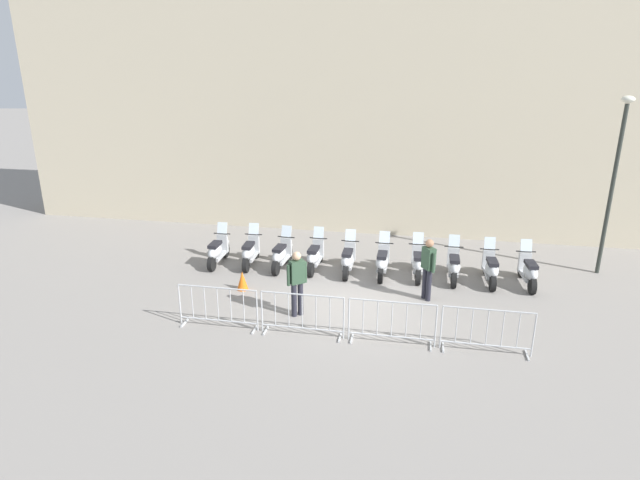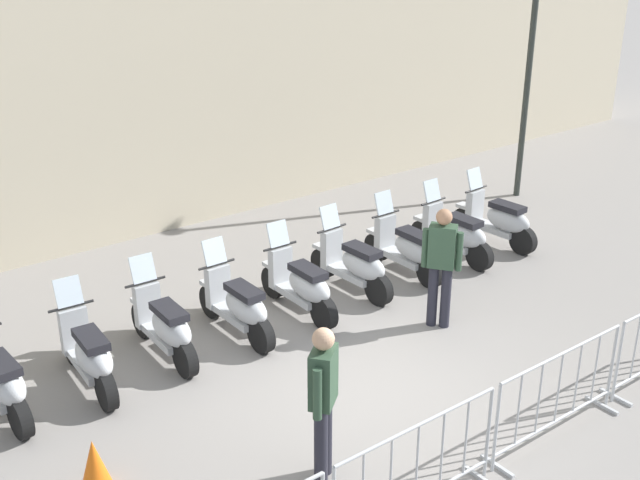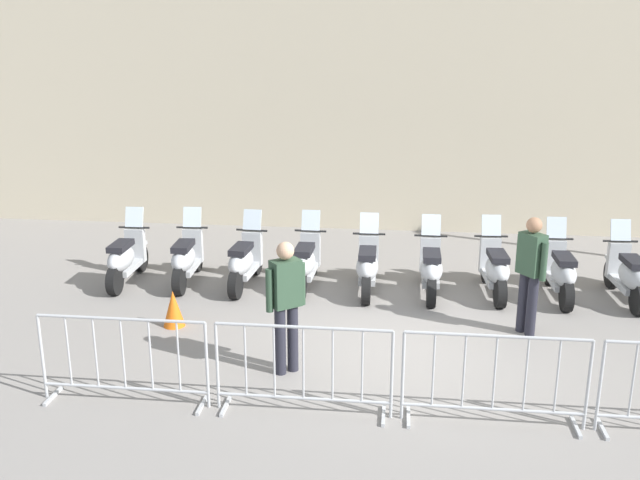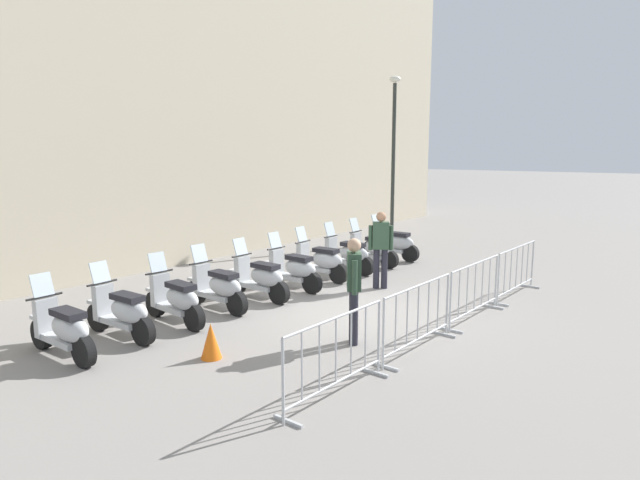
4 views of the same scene
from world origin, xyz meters
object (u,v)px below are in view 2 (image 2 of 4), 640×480
motorcycle_6 (354,265)px  traffic_cone (94,464)px  motorcycle_7 (407,249)px  officer_near_row_end (441,261)px  barrier_segment_2 (558,395)px  motorcycle_3 (165,326)px  barrier_segment_1 (417,472)px  motorcycle_4 (238,306)px  street_lamp (533,32)px  motorcycle_8 (455,234)px  motorcycle_2 (89,354)px  motorcycle_9 (498,220)px  officer_mid_plaza (323,396)px  motorcycle_5 (301,285)px

motorcycle_6 → traffic_cone: size_ratio=3.13×
motorcycle_7 → officer_near_row_end: 1.76m
motorcycle_6 → barrier_segment_2: bearing=-108.5°
motorcycle_3 → motorcycle_6: bearing=-11.0°
motorcycle_7 → barrier_segment_1: bearing=-143.2°
motorcycle_4 → street_lamp: bearing=0.1°
motorcycle_8 → motorcycle_2: bearing=169.0°
motorcycle_3 → motorcycle_9: (6.15, -1.27, 0.00)m
motorcycle_3 → barrier_segment_2: bearing=-68.6°
motorcycle_7 → motorcycle_9: (2.05, -0.44, 0.00)m
motorcycle_7 → barrier_segment_1: size_ratio=0.87×
motorcycle_3 → barrier_segment_2: 4.85m
officer_mid_plaza → motorcycle_4: bearing=62.6°
motorcycle_4 → motorcycle_2: bearing=168.7°
barrier_segment_1 → barrier_segment_2: size_ratio=1.00×
motorcycle_6 → motorcycle_9: (3.06, -0.67, 0.00)m
motorcycle_6 → motorcycle_7: same height
motorcycle_6 → motorcycle_7: (1.01, -0.23, 0.00)m
motorcycle_5 → officer_mid_plaza: (-2.47, -2.59, 0.53)m
motorcycle_4 → motorcycle_6: 2.09m
traffic_cone → officer_mid_plaza: bearing=-45.0°
barrier_segment_1 → officer_mid_plaza: bearing=98.5°
officer_near_row_end → traffic_cone: (-5.10, 0.68, -0.71)m
traffic_cone → motorcycle_9: bearing=1.3°
motorcycle_7 → motorcycle_9: 2.10m
motorcycle_6 → barrier_segment_1: bearing=-133.8°
motorcycle_6 → motorcycle_4: bearing=171.3°
motorcycle_4 → motorcycle_6: same height
motorcycle_8 → barrier_segment_2: 4.81m
motorcycle_6 → officer_mid_plaza: size_ratio=1.00×
traffic_cone → motorcycle_6: bearing=9.5°
motorcycle_9 → street_lamp: (2.55, 1.01, 2.77)m
motorcycle_5 → motorcycle_9: (4.11, -0.79, 0.00)m
motorcycle_5 → motorcycle_7: bearing=-9.5°
motorcycle_4 → motorcycle_7: size_ratio=1.00×
officer_mid_plaza → traffic_cone: (-1.62, 1.62, -0.71)m
motorcycle_4 → barrier_segment_2: 4.30m
street_lamp → motorcycle_9: bearing=-158.5°
motorcycle_3 → motorcycle_6: same height
motorcycle_5 → motorcycle_9: size_ratio=0.99×
motorcycle_3 → street_lamp: size_ratio=0.32×
motorcycle_3 → motorcycle_8: bearing=-11.8°
motorcycle_7 → motorcycle_4: bearing=169.9°
motorcycle_4 → barrier_segment_1: 4.04m
motorcycle_2 → barrier_segment_1: (0.76, -4.24, 0.07)m
motorcycle_9 → traffic_cone: 8.20m
motorcycle_6 → barrier_segment_2: size_ratio=0.87×
traffic_cone → motorcycle_8: bearing=3.1°
motorcycle_5 → motorcycle_7: size_ratio=1.00×
officer_near_row_end → traffic_cone: 5.20m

